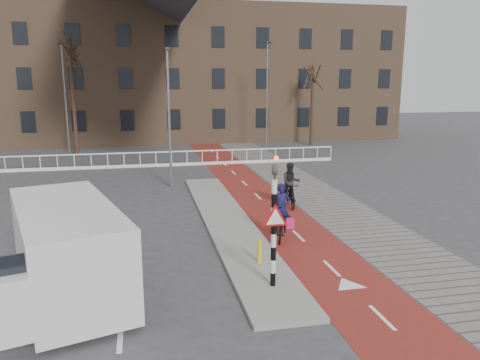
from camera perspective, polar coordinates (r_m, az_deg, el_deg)
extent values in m
plane|color=#38383A|center=(14.77, 4.13, -9.71)|extent=(120.00, 120.00, 0.00)
cube|color=maroon|center=(24.39, 1.03, -0.87)|extent=(2.50, 60.00, 0.01)
cube|color=slate|center=(25.16, 7.26, -0.57)|extent=(3.00, 60.00, 0.01)
cube|color=gray|center=(18.27, -1.47, -5.16)|extent=(1.80, 16.00, 0.12)
cylinder|color=black|center=(12.27, 4.12, -6.56)|extent=(0.14, 0.14, 2.88)
imported|color=black|center=(11.81, 4.26, 1.93)|extent=(0.13, 0.16, 0.80)
cylinder|color=#FF0C05|center=(11.65, 4.46, 2.69)|extent=(0.11, 0.02, 0.11)
cylinder|color=yellow|center=(14.15, 2.39, -8.60)|extent=(0.12, 0.12, 0.72)
imported|color=black|center=(16.53, 5.01, -5.45)|extent=(1.22, 2.01, 1.00)
imported|color=#131442|center=(16.35, 5.05, -3.42)|extent=(0.73, 0.59, 1.73)
cube|color=#DB1E6D|center=(16.04, 6.16, -5.29)|extent=(0.31, 0.25, 0.33)
imported|color=black|center=(20.66, 6.17, -1.75)|extent=(0.72, 1.87, 1.09)
imported|color=black|center=(20.54, 6.21, -0.26)|extent=(0.90, 0.74, 1.71)
cube|color=silver|center=(12.84, -20.24, -7.75)|extent=(3.72, 5.97, 2.23)
cube|color=green|center=(13.10, -25.12, -8.25)|extent=(1.03, 3.42, 0.55)
cube|color=green|center=(12.76, -15.17, -8.03)|extent=(1.03, 3.42, 0.55)
cube|color=black|center=(10.46, -22.25, -10.13)|extent=(1.94, 0.62, 0.90)
cylinder|color=black|center=(11.37, -23.30, -15.54)|extent=(0.49, 0.83, 0.78)
cylinder|color=black|center=(11.62, -13.71, -14.23)|extent=(0.49, 0.83, 0.78)
cylinder|color=black|center=(14.85, -24.75, -9.11)|extent=(0.49, 0.83, 0.78)
cylinder|color=black|center=(15.04, -17.50, -8.26)|extent=(0.49, 0.83, 0.78)
cube|color=silver|center=(30.52, -14.00, 3.20)|extent=(28.00, 0.08, 0.08)
cube|color=silver|center=(30.65, -13.92, 1.63)|extent=(28.00, 0.10, 0.20)
cube|color=#7F6047|center=(45.17, -11.15, 12.53)|extent=(46.00, 10.00, 12.00)
cylinder|color=black|center=(35.78, -19.66, 9.39)|extent=(0.26, 0.26, 8.45)
cylinder|color=black|center=(40.54, 8.79, 8.89)|extent=(0.27, 0.27, 6.63)
cylinder|color=slate|center=(24.19, -8.63, 7.32)|extent=(0.12, 0.12, 7.04)
cylinder|color=slate|center=(37.17, -20.49, 9.17)|extent=(0.12, 0.12, 8.14)
cylinder|color=slate|center=(37.27, 3.30, 10.08)|extent=(0.12, 0.12, 8.37)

